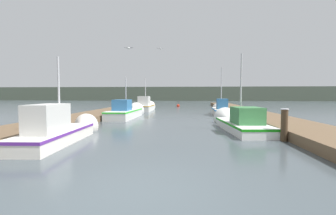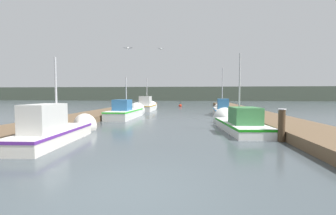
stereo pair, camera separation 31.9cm
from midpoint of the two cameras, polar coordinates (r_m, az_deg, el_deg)
The scene contains 16 objects.
ground_plane at distance 4.69m, azimuth -10.09°, elevation -20.41°, with size 200.00×200.00×0.00m.
dock_left at distance 21.58m, azimuth -15.47°, elevation -1.21°, with size 2.86×40.00×0.41m.
dock_right at distance 20.89m, azimuth 19.70°, elevation -1.44°, with size 2.86×40.00×0.41m.
distant_shore_ridge at distance 72.28m, azimuth 4.17°, elevation 3.48°, with size 120.00×16.00×4.03m.
fishing_boat_0 at distance 10.09m, azimuth -26.28°, elevation -5.08°, with size 1.65×5.25×3.73m.
fishing_boat_1 at distance 12.86m, azimuth 16.56°, elevation -3.57°, with size 2.16×6.04×4.54m.
fishing_boat_2 at distance 18.70m, azimuth -10.82°, elevation -1.08°, with size 1.79×6.09×3.72m.
fishing_boat_3 at distance 21.55m, azimuth 12.86°, elevation -0.56°, with size 1.64×4.99×4.75m.
fishing_boat_4 at distance 26.18m, azimuth -6.00°, elevation 0.37°, with size 1.60×5.13×4.14m.
mooring_piling_0 at distance 10.10m, azimuth 26.63°, elevation -3.94°, with size 0.30×0.30×1.31m.
mooring_piling_1 at distance 12.16m, azimuth -25.26°, elevation -3.45°, with size 0.24×0.24×1.01m.
mooring_piling_2 at distance 21.64m, azimuth -11.54°, elevation -0.27°, with size 0.24×0.24×1.05m.
mooring_piling_3 at distance 18.86m, azimuth -14.16°, elevation -0.43°, with size 0.25×0.25×1.32m.
channel_buoy at distance 34.34m, azimuth 2.31°, elevation 0.47°, with size 0.48×0.48×0.98m.
seagull_lead at distance 19.74m, azimuth -2.43°, elevation 14.69°, with size 0.55×0.34×0.12m.
seagull_1 at distance 14.29m, azimuth -10.58°, elevation 14.61°, with size 0.56×0.29×0.12m.
Camera 1 is at (0.98, -4.15, 1.89)m, focal length 24.00 mm.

